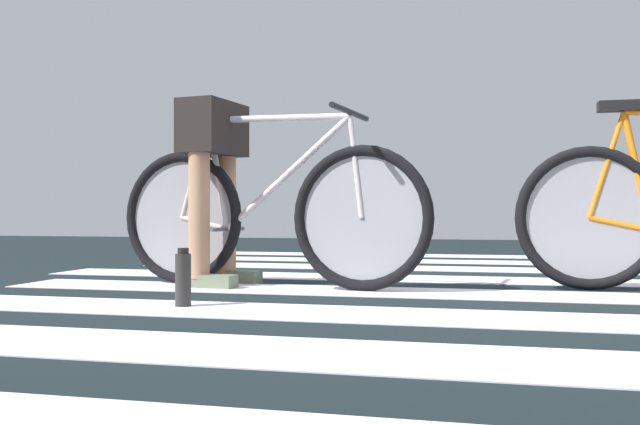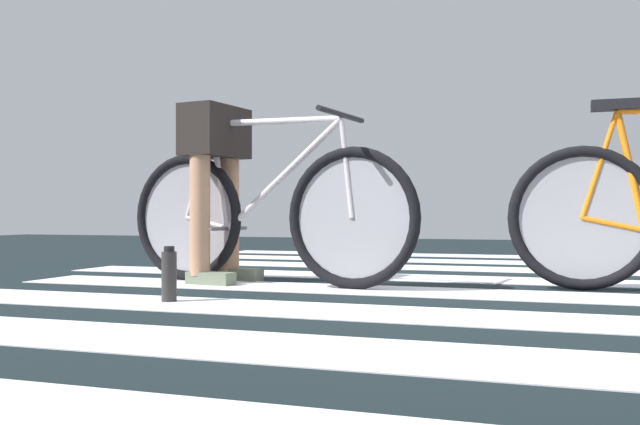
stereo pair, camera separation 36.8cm
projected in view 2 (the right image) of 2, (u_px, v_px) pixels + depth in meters
The scene contains 5 objects.
ground at pixel (488, 291), 3.51m from camera, with size 18.00×14.00×0.02m.
crosswalk_markings at pixel (494, 295), 3.25m from camera, with size 5.46×6.52×0.00m.
bicycle_1_of_2 at pixel (264, 213), 3.73m from camera, with size 1.73×0.52×0.93m.
cyclist_1_of_2 at pixel (216, 169), 3.87m from camera, with size 0.36×0.44×0.97m.
water_bottle at pixel (169, 276), 3.00m from camera, with size 0.06×0.06×0.24m.
Camera 2 is at (0.32, -3.60, 0.40)m, focal length 39.38 mm.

